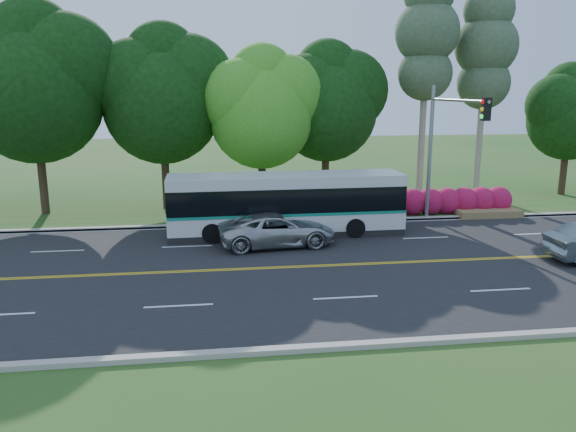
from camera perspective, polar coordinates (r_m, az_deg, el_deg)
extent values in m
plane|color=#23531B|center=(22.36, 5.04, -5.03)|extent=(120.00, 120.00, 0.00)
cube|color=black|center=(22.36, 5.04, -5.00)|extent=(60.00, 14.00, 0.02)
cube|color=#A9A198|center=(29.10, 1.98, -0.60)|extent=(60.00, 0.30, 0.15)
cube|color=#A9A198|center=(15.92, 10.78, -12.57)|extent=(60.00, 0.30, 0.15)
cube|color=#23531B|center=(30.88, 1.41, 0.14)|extent=(60.00, 4.00, 0.10)
cube|color=gold|center=(22.28, 5.08, -5.03)|extent=(57.00, 0.10, 0.00)
cube|color=gold|center=(22.43, 4.99, -4.91)|extent=(57.00, 0.10, 0.00)
cube|color=silver|center=(18.59, -11.07, -8.94)|extent=(2.20, 0.12, 0.00)
cube|color=silver|center=(19.03, 5.87, -8.23)|extent=(2.20, 0.12, 0.00)
cube|color=silver|center=(20.96, 20.77, -7.02)|extent=(2.20, 0.12, 0.00)
cube|color=silver|center=(26.08, -22.37, -3.31)|extent=(2.20, 0.12, 0.00)
cube|color=silver|center=(25.22, -10.19, -3.05)|extent=(2.20, 0.12, 0.00)
cube|color=silver|center=(25.55, 2.23, -2.65)|extent=(2.20, 0.12, 0.00)
cube|color=silver|center=(27.01, 13.81, -2.16)|extent=(2.20, 0.12, 0.00)
cube|color=silver|center=(29.45, 23.83, -1.66)|extent=(2.20, 0.12, 0.00)
cube|color=silver|center=(28.82, 2.08, -0.84)|extent=(57.00, 0.12, 0.00)
cube|color=silver|center=(16.20, 10.44, -12.30)|extent=(57.00, 0.12, 0.00)
cylinder|color=black|center=(33.42, -23.65, 3.41)|extent=(0.44, 0.44, 3.96)
sphere|color=black|center=(33.07, -24.36, 11.11)|extent=(7.20, 7.20, 7.20)
sphere|color=black|center=(32.96, -21.67, 13.85)|extent=(5.76, 5.76, 5.76)
sphere|color=black|center=(33.32, -27.10, 13.03)|extent=(5.40, 5.40, 5.40)
sphere|color=black|center=(33.50, -24.44, 15.75)|extent=(4.68, 4.68, 4.68)
cylinder|color=black|center=(33.25, -12.31, 3.83)|extent=(0.44, 0.44, 3.60)
sphere|color=black|center=(32.87, -12.66, 10.92)|extent=(6.60, 6.60, 6.60)
sphere|color=black|center=(33.07, -10.10, 13.33)|extent=(5.28, 5.28, 5.28)
sphere|color=black|center=(32.80, -15.15, 12.81)|extent=(4.95, 4.95, 4.95)
sphere|color=black|center=(33.29, -12.64, 15.21)|extent=(4.29, 4.29, 4.29)
cylinder|color=black|center=(32.29, -2.65, 3.53)|extent=(0.44, 0.44, 3.24)
sphere|color=#3C921E|center=(31.91, -2.72, 10.01)|extent=(5.80, 5.80, 5.80)
sphere|color=#3C921E|center=(32.31, -0.43, 12.12)|extent=(4.64, 4.64, 4.64)
sphere|color=#3C921E|center=(31.59, -4.85, 11.80)|extent=(4.35, 4.35, 4.35)
sphere|color=#3C921E|center=(32.28, -2.64, 13.91)|extent=(3.77, 3.77, 3.77)
cylinder|color=black|center=(34.31, 3.81, 4.22)|extent=(0.44, 0.44, 3.42)
sphere|color=black|center=(33.95, 3.91, 10.59)|extent=(6.00, 6.00, 6.00)
sphere|color=black|center=(34.51, 6.09, 12.58)|extent=(4.80, 4.80, 4.80)
sphere|color=black|center=(33.51, 1.95, 12.38)|extent=(4.50, 4.50, 4.50)
sphere|color=black|center=(34.35, 4.00, 14.37)|extent=(3.90, 3.90, 3.90)
cylinder|color=#9E967F|center=(35.66, 13.51, 9.38)|extent=(0.40, 0.40, 9.80)
sphere|color=#3B5233|center=(35.62, 13.75, 13.88)|extent=(3.23, 3.23, 3.23)
sphere|color=#3B5233|center=(35.76, 13.96, 17.69)|extent=(3.80, 3.80, 3.80)
cylinder|color=#9E967F|center=(37.75, 18.95, 8.69)|extent=(0.40, 0.40, 9.10)
sphere|color=#3B5233|center=(37.68, 19.24, 12.63)|extent=(3.23, 3.23, 3.23)
sphere|color=#3B5233|center=(37.76, 19.50, 15.97)|extent=(3.80, 3.80, 3.80)
sphere|color=#3B5233|center=(37.96, 19.75, 19.10)|extent=(3.04, 3.04, 3.04)
cylinder|color=black|center=(41.05, 26.18, 4.10)|extent=(0.44, 0.44, 3.06)
sphere|color=black|center=(40.75, 26.65, 8.75)|extent=(5.20, 5.20, 5.20)
sphere|color=black|center=(39.98, 25.69, 10.11)|extent=(3.90, 3.90, 3.90)
sphere|color=black|center=(41.09, 26.73, 11.50)|extent=(3.38, 3.38, 3.38)
sphere|color=maroon|center=(30.58, 7.21, 1.26)|extent=(1.50, 1.50, 1.50)
sphere|color=maroon|center=(30.85, 9.01, 1.30)|extent=(1.50, 1.50, 1.50)
sphere|color=maroon|center=(31.15, 10.77, 1.34)|extent=(1.50, 1.50, 1.50)
sphere|color=maroon|center=(31.48, 12.50, 1.38)|extent=(1.50, 1.50, 1.50)
sphere|color=maroon|center=(31.83, 14.19, 1.42)|extent=(1.50, 1.50, 1.50)
sphere|color=maroon|center=(32.22, 15.84, 1.46)|extent=(1.50, 1.50, 1.50)
sphere|color=maroon|center=(32.63, 17.46, 1.49)|extent=(1.50, 1.50, 1.50)
sphere|color=maroon|center=(33.06, 19.03, 1.52)|extent=(1.50, 1.50, 1.50)
sphere|color=maroon|center=(33.52, 20.56, 1.55)|extent=(1.50, 1.50, 1.50)
cube|color=olive|center=(32.47, 19.58, 0.29)|extent=(3.50, 1.40, 0.40)
cylinder|color=gray|center=(30.41, 14.22, 6.15)|extent=(0.20, 0.20, 7.00)
cylinder|color=gray|center=(27.47, 16.88, 11.18)|extent=(0.14, 6.00, 0.14)
cube|color=black|center=(24.95, 19.50, 10.19)|extent=(0.32, 0.28, 0.95)
sphere|color=red|center=(24.86, 19.20, 10.90)|extent=(0.18, 0.18, 0.18)
sphere|color=yellow|center=(24.87, 19.15, 10.21)|extent=(0.18, 0.18, 0.18)
sphere|color=#19D833|center=(24.88, 19.10, 9.52)|extent=(0.18, 0.18, 0.18)
cube|color=silver|center=(26.70, -0.18, -0.23)|extent=(11.08, 2.53, 0.91)
cube|color=black|center=(26.49, -0.18, 1.93)|extent=(11.03, 2.57, 1.14)
cube|color=silver|center=(26.34, -0.19, 3.70)|extent=(11.08, 2.53, 0.51)
cube|color=#0D7B61|center=(26.61, -0.18, 0.61)|extent=(11.03, 2.58, 0.13)
cube|color=black|center=(26.25, -12.14, 1.73)|extent=(0.10, 2.16, 1.57)
cube|color=#19E54C|center=(26.10, -12.20, 3.64)|extent=(0.07, 1.41, 0.20)
cube|color=black|center=(26.85, -0.18, -1.52)|extent=(11.08, 2.43, 0.32)
cylinder|color=black|center=(25.44, -7.72, -1.76)|extent=(0.92, 0.27, 0.92)
cylinder|color=black|center=(27.57, -7.80, -0.61)|extent=(0.92, 0.27, 0.92)
cylinder|color=black|center=(26.35, 6.84, -1.22)|extent=(0.92, 0.27, 0.92)
cylinder|color=black|center=(28.42, 5.67, -0.15)|extent=(0.92, 0.27, 0.92)
imported|color=#AFB2B3|center=(24.82, -1.11, -1.40)|extent=(5.35, 2.89, 1.43)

